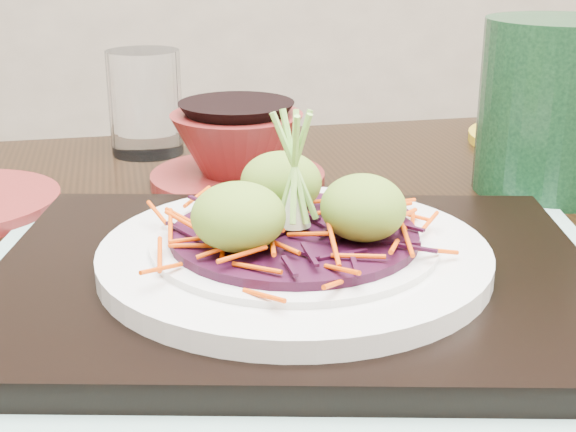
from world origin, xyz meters
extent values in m
cube|color=black|center=(0.00, 0.07, 0.77)|extent=(1.27, 0.85, 0.04)
cube|color=#82A899|center=(0.02, 0.02, 0.80)|extent=(0.53, 0.46, 0.00)
cube|color=black|center=(0.02, 0.02, 0.81)|extent=(0.46, 0.38, 0.02)
cylinder|color=silver|center=(0.02, 0.02, 0.82)|extent=(0.26, 0.26, 0.01)
cylinder|color=silver|center=(0.02, 0.02, 0.83)|extent=(0.19, 0.19, 0.01)
cylinder|color=black|center=(0.02, 0.02, 0.84)|extent=(0.16, 0.16, 0.01)
ellipsoid|color=olive|center=(-0.02, 0.00, 0.86)|extent=(0.06, 0.06, 0.04)
ellipsoid|color=olive|center=(0.07, 0.00, 0.86)|extent=(0.06, 0.06, 0.04)
ellipsoid|color=olive|center=(0.02, 0.06, 0.86)|extent=(0.06, 0.06, 0.04)
cylinder|color=white|center=(-0.05, 0.41, 0.85)|extent=(0.09, 0.09, 0.11)
cylinder|color=maroon|center=(0.02, 0.27, 0.80)|extent=(0.17, 0.17, 0.01)
cylinder|color=#B99414|center=(0.40, 0.36, 0.80)|extent=(0.23, 0.23, 0.01)
cylinder|color=#163F1E|center=(0.31, 0.20, 0.87)|extent=(0.18, 0.18, 0.16)
camera|label=1|loc=(-0.08, -0.46, 1.03)|focal=50.00mm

